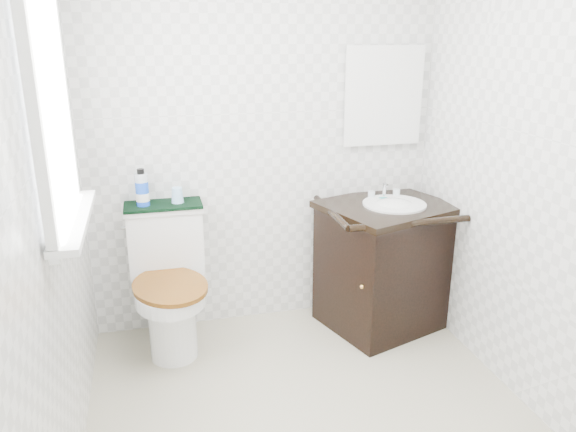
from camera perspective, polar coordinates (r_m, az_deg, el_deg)
name	(u,v)px	position (r m, az deg, el deg)	size (l,w,h in m)	color
floor	(318,427)	(2.94, 3.02, -20.65)	(2.40, 2.40, 0.00)	beige
wall_back	(264,140)	(3.50, -2.47, 7.71)	(2.40, 2.40, 0.00)	white
wall_front	(483,334)	(1.36, 19.19, -11.22)	(2.40, 2.40, 0.00)	white
wall_left	(43,211)	(2.30, -23.60, 0.43)	(2.40, 2.40, 0.00)	white
wall_right	(547,176)	(2.89, 24.80, 3.72)	(2.40, 2.40, 0.00)	white
window	(49,109)	(2.47, -23.10, 9.99)	(0.02, 0.70, 0.90)	white
mirror	(383,96)	(3.68, 9.66, 11.92)	(0.50, 0.02, 0.60)	silver
toilet	(170,289)	(3.47, -11.94, -7.24)	(0.50, 0.68, 0.85)	white
vanity	(385,261)	(3.67, 9.81, -4.56)	(0.91, 0.84, 0.92)	black
trash_bin	(339,301)	(3.78, 5.18, -8.64)	(0.19, 0.16, 0.26)	white
towel	(163,205)	(3.41, -12.58, 1.10)	(0.45, 0.22, 0.02)	black
mouthwash_bottle	(142,189)	(3.37, -14.61, 2.67)	(0.08, 0.08, 0.22)	blue
cup	(177,195)	(3.40, -11.18, 2.10)	(0.07, 0.07, 0.09)	#99CEFB
soap_bar	(383,198)	(3.62, 9.63, 1.81)	(0.07, 0.05, 0.02)	#17726F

